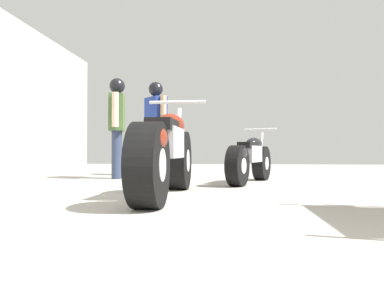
# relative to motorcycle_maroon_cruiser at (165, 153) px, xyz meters

# --- Properties ---
(ground_plane) EXTENTS (18.98, 18.98, 0.00)m
(ground_plane) POSITION_rel_motorcycle_maroon_cruiser_xyz_m (0.22, 0.89, -0.45)
(ground_plane) COLOR #A8A399
(motorcycle_maroon_cruiser) EXTENTS (0.68, 2.29, 1.07)m
(motorcycle_maroon_cruiser) POSITION_rel_motorcycle_maroon_cruiser_xyz_m (0.00, 0.00, 0.00)
(motorcycle_maroon_cruiser) COLOR black
(motorcycle_maroon_cruiser) RESTS_ON ground_plane
(motorcycle_black_naked) EXTENTS (0.82, 1.73, 0.83)m
(motorcycle_black_naked) POSITION_rel_motorcycle_maroon_cruiser_xyz_m (0.94, 1.87, -0.10)
(motorcycle_black_naked) COLOR black
(motorcycle_black_naked) RESTS_ON ground_plane
(mechanic_in_blue) EXTENTS (0.54, 0.62, 1.81)m
(mechanic_in_blue) POSITION_rel_motorcycle_maroon_cruiser_xyz_m (-0.77, 3.55, 0.64)
(mechanic_in_blue) COLOR #2D3851
(mechanic_in_blue) RESTS_ON ground_plane
(mechanic_with_helmet) EXTENTS (0.32, 0.68, 1.72)m
(mechanic_with_helmet) POSITION_rel_motorcycle_maroon_cruiser_xyz_m (-1.27, 2.62, 0.58)
(mechanic_with_helmet) COLOR #2D3851
(mechanic_with_helmet) RESTS_ON ground_plane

